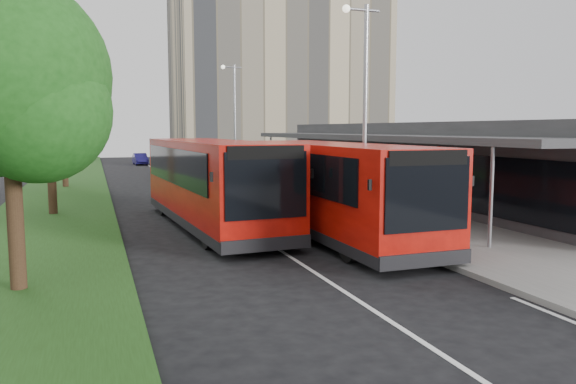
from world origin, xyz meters
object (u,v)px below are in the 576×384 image
object	(u,v)px
tree_near	(8,89)
bus_second	(212,183)
tree_far	(62,103)
car_near	(174,160)
bollard	(262,176)
litter_bin	(315,188)
lamp_post_far	(234,114)
bus_main	(333,189)
car_far	(140,159)
tree_mid	(48,96)
lamp_post_near	(363,101)

from	to	relation	value
tree_near	bus_second	size ratio (longest dim) A/B	0.60
tree_far	car_near	distance (m)	20.88
tree_far	bollard	distance (m)	13.34
litter_bin	bollard	size ratio (longest dim) A/B	0.92
tree_near	lamp_post_far	xyz separation A→B (m)	(11.13, 24.95, 0.16)
tree_near	bus_second	xyz separation A→B (m)	(5.90, 6.91, -2.88)
bus_main	car_far	distance (m)	42.73
tree_far	bus_second	distance (m)	18.44
tree_near	lamp_post_far	world-z (taller)	lamp_post_far
tree_near	tree_mid	distance (m)	12.01
lamp_post_far	bollard	distance (m)	5.24
tree_near	car_near	xyz separation A→B (m)	(9.23, 42.14, -3.93)
tree_far	car_near	bearing A→B (deg)	63.03
tree_near	car_far	xyz separation A→B (m)	(6.33, 46.34, -3.96)
bollard	car_far	bearing A→B (deg)	103.80
tree_far	car_near	xyz separation A→B (m)	(9.23, 18.14, -4.66)
lamp_post_far	car_far	bearing A→B (deg)	102.64
tree_mid	bollard	bearing A→B (deg)	38.98
tree_mid	litter_bin	world-z (taller)	tree_mid
tree_far	car_far	world-z (taller)	tree_far
bollard	car_near	world-z (taller)	car_near
lamp_post_near	car_near	xyz separation A→B (m)	(-1.90, 37.19, -4.09)
tree_mid	car_near	world-z (taller)	tree_mid
tree_mid	car_far	bearing A→B (deg)	79.56
lamp_post_far	car_far	world-z (taller)	lamp_post_far
litter_bin	car_near	world-z (taller)	car_near
bus_second	bollard	xyz separation A→B (m)	(6.42, 15.06, -1.09)
tree_near	tree_far	world-z (taller)	tree_far
bollard	car_far	size ratio (longest dim) A/B	0.24
tree_mid	tree_far	xyz separation A→B (m)	(-0.00, 12.00, 0.22)
lamp_post_near	bus_main	bearing A→B (deg)	-144.41
lamp_post_near	car_far	bearing A→B (deg)	96.61
lamp_post_far	litter_bin	distance (m)	11.74
litter_bin	car_near	xyz separation A→B (m)	(-3.74, 28.01, 0.08)
bus_second	car_far	size ratio (longest dim) A/B	3.23
bus_second	litter_bin	bearing A→B (deg)	41.77
tree_far	bollard	size ratio (longest dim) A/B	9.58
bus_second	car_near	distance (m)	35.40
tree_near	litter_bin	xyz separation A→B (m)	(12.96, 14.13, -4.01)
car_near	car_far	xyz separation A→B (m)	(-2.90, 4.21, -0.03)
car_far	bus_second	bearing A→B (deg)	-93.49
tree_far	bollard	bearing A→B (deg)	-9.38
tree_near	bus_main	world-z (taller)	tree_near
bus_main	bus_second	xyz separation A→B (m)	(-3.54, 3.17, 0.03)
tree_far	bus_main	xyz separation A→B (m)	(9.44, -20.26, -3.64)
car_near	bus_second	bearing A→B (deg)	-91.53
bus_main	lamp_post_far	bearing A→B (deg)	84.69
bus_main	tree_mid	bearing A→B (deg)	138.04
tree_mid	lamp_post_far	xyz separation A→B (m)	(11.13, 12.95, -0.34)
bus_second	bollard	distance (m)	16.41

